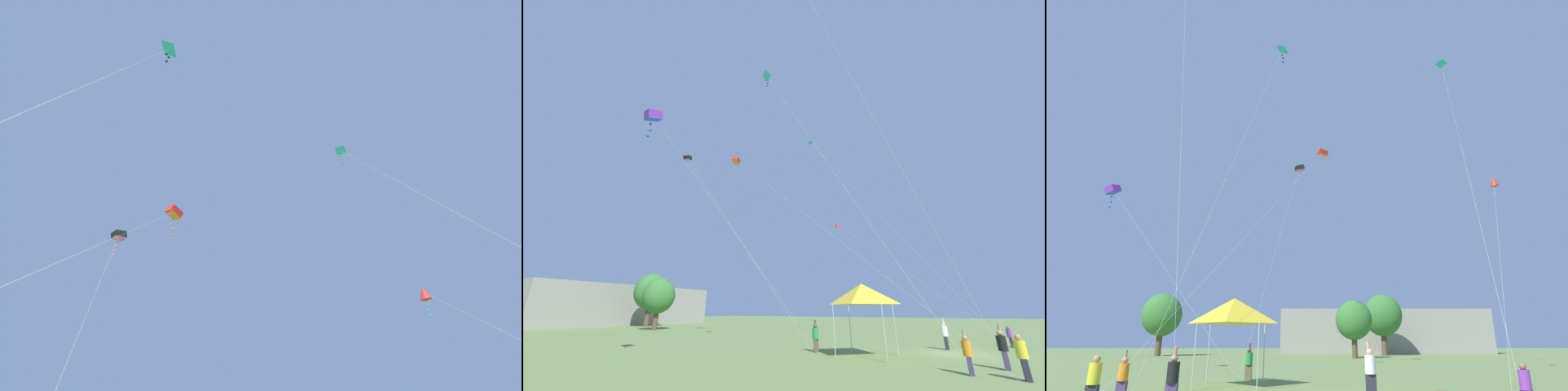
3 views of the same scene
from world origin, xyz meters
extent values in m
plane|color=olive|center=(0.00, 0.00, 0.00)|extent=(220.00, 220.00, 0.00)
cube|color=gray|center=(13.32, 58.97, 3.63)|extent=(35.77, 10.22, 7.26)
cylinder|color=brown|center=(5.90, 38.32, 1.33)|extent=(0.70, 0.70, 2.67)
ellipsoid|color=#387533|center=(5.90, 38.32, 4.70)|extent=(4.77, 4.30, 5.01)
cylinder|color=brown|center=(11.62, 48.29, 1.66)|extent=(0.88, 0.88, 3.33)
ellipsoid|color=#387533|center=(11.62, 48.29, 5.86)|extent=(5.95, 5.36, 6.25)
cylinder|color=#B7B7BC|center=(-5.78, 3.04, 1.49)|extent=(0.05, 0.05, 2.98)
cylinder|color=#B7B7BC|center=(-2.80, 3.04, 1.49)|extent=(0.05, 0.05, 2.98)
cylinder|color=#B7B7BC|center=(-5.78, 6.02, 1.49)|extent=(0.05, 0.05, 2.98)
cylinder|color=#B7B7BC|center=(-2.80, 6.02, 1.49)|extent=(0.05, 0.05, 2.98)
pyramid|color=yellow|center=(-4.29, 4.53, 3.61)|extent=(3.31, 3.31, 1.27)
cube|color=red|center=(4.60, -0.58, 0.18)|extent=(0.55, 0.33, 0.36)
cube|color=#282833|center=(6.26, -3.57, 0.35)|extent=(0.34, 0.19, 0.71)
cylinder|color=purple|center=(6.26, -3.57, 1.00)|extent=(0.35, 0.35, 0.58)
sphere|color=#896042|center=(6.26, -3.57, 1.39)|extent=(0.22, 0.22, 0.22)
cube|color=#473860|center=(-7.39, -0.85, 0.37)|extent=(0.36, 0.20, 0.74)
cylinder|color=orange|center=(-7.39, -0.85, 1.05)|extent=(0.37, 0.37, 0.61)
sphere|color=tan|center=(-7.39, -0.85, 1.46)|extent=(0.23, 0.23, 0.23)
cylinder|color=tan|center=(-7.39, -0.85, 1.56)|extent=(0.16, 0.16, 0.52)
cube|color=brown|center=(-3.85, 8.17, 0.41)|extent=(0.39, 0.22, 0.82)
cylinder|color=#288E3D|center=(-3.85, 8.17, 1.16)|extent=(0.41, 0.41, 0.68)
sphere|color=brown|center=(-3.85, 8.17, 1.61)|extent=(0.26, 0.26, 0.26)
cylinder|color=brown|center=(-3.85, 8.16, 1.71)|extent=(0.18, 0.18, 0.57)
cube|color=#473860|center=(-5.10, -2.32, 0.40)|extent=(0.39, 0.21, 0.81)
cylinder|color=black|center=(-5.10, -2.32, 1.14)|extent=(0.40, 0.40, 0.67)
sphere|color=tan|center=(-5.10, -2.32, 1.59)|extent=(0.25, 0.25, 0.25)
cylinder|color=tan|center=(-5.08, -2.35, 1.69)|extent=(0.21, 0.23, 0.58)
cube|color=#282833|center=(-7.55, -2.77, 0.40)|extent=(0.38, 0.21, 0.80)
cylinder|color=yellow|center=(-7.55, -2.77, 1.13)|extent=(0.40, 0.40, 0.66)
sphere|color=tan|center=(-7.55, -2.77, 1.58)|extent=(0.25, 0.25, 0.25)
cube|color=#282833|center=(2.08, 0.60, 0.43)|extent=(0.42, 0.23, 0.87)
cylinder|color=white|center=(2.08, 0.60, 1.23)|extent=(0.44, 0.44, 0.72)
sphere|color=tan|center=(2.08, 0.60, 1.71)|extent=(0.27, 0.27, 0.27)
cylinder|color=tan|center=(2.04, 0.60, 1.82)|extent=(0.24, 0.17, 0.62)
cylinder|color=silver|center=(-4.89, 6.36, 13.86)|extent=(4.40, 14.68, 27.72)
pyramid|color=#2DBCD1|center=(-2.67, 13.71, 27.78)|extent=(1.13, 0.96, 0.61)
sphere|color=black|center=(-2.77, 13.75, 27.13)|extent=(0.15, 0.15, 0.15)
sphere|color=black|center=(-2.62, 13.62, 26.72)|extent=(0.15, 0.15, 0.15)
sphere|color=black|center=(-2.67, 13.68, 26.31)|extent=(0.15, 0.15, 0.15)
cylinder|color=silver|center=(10.08, 4.48, 7.08)|extent=(8.84, 16.44, 14.16)
cone|color=red|center=(14.49, 12.70, 14.16)|extent=(0.92, 0.87, 0.93)
sphere|color=#2DBCD1|center=(14.54, 12.76, 13.71)|extent=(0.11, 0.11, 0.11)
sphere|color=#2DBCD1|center=(14.55, 12.70, 13.41)|extent=(0.11, 0.11, 0.11)
sphere|color=#2DBCD1|center=(14.43, 12.67, 13.10)|extent=(0.11, 0.11, 0.11)
sphere|color=#2DBCD1|center=(14.52, 12.66, 12.79)|extent=(0.11, 0.11, 0.11)
cylinder|color=silver|center=(-2.82, 17.70, 10.79)|extent=(3.20, 19.13, 21.59)
cube|color=black|center=(-1.22, 27.26, 21.58)|extent=(1.27, 1.11, 0.83)
cube|color=pink|center=(-1.22, 27.26, 21.31)|extent=(1.06, 1.01, 0.37)
sphere|color=pink|center=(-1.21, 27.33, 20.97)|extent=(0.15, 0.15, 0.15)
sphere|color=pink|center=(-1.18, 27.24, 20.55)|extent=(0.15, 0.15, 0.15)
sphere|color=pink|center=(-1.23, 27.27, 20.13)|extent=(0.15, 0.15, 0.15)
sphere|color=pink|center=(-1.27, 27.20, 19.71)|extent=(0.15, 0.15, 0.15)
cylinder|color=silver|center=(-7.40, 1.92, 14.97)|extent=(4.88, 8.69, 29.94)
cylinder|color=silver|center=(-10.02, 10.21, 6.68)|extent=(11.40, 4.87, 13.35)
cube|color=purple|center=(-15.72, 12.64, 13.35)|extent=(1.12, 1.22, 0.96)
cube|color=blue|center=(-15.72, 12.64, 13.08)|extent=(0.90, 1.06, 0.50)
sphere|color=blue|center=(-15.75, 12.69, 12.75)|extent=(0.15, 0.15, 0.15)
sphere|color=blue|center=(-15.71, 12.67, 12.34)|extent=(0.15, 0.15, 0.15)
sphere|color=blue|center=(-15.78, 12.68, 11.92)|extent=(0.15, 0.15, 0.15)
cylinder|color=silver|center=(9.51, 6.18, 13.85)|extent=(6.44, 18.89, 27.71)
pyramid|color=#2DBCD1|center=(12.72, 15.65, 27.76)|extent=(0.98, 0.72, 0.55)
sphere|color=green|center=(12.73, 15.70, 27.15)|extent=(0.14, 0.14, 0.14)
sphere|color=green|center=(12.71, 15.65, 26.76)|extent=(0.14, 0.14, 0.14)
sphere|color=green|center=(12.79, 15.61, 26.37)|extent=(0.14, 0.14, 0.14)
cylinder|color=silver|center=(-3.29, 9.22, 10.30)|extent=(9.07, 23.41, 20.61)
cube|color=red|center=(1.24, 20.92, 20.61)|extent=(1.25, 1.18, 0.94)
cube|color=orange|center=(1.24, 20.92, 20.33)|extent=(1.04, 1.02, 0.48)
sphere|color=orange|center=(1.23, 20.86, 19.99)|extent=(0.15, 0.15, 0.15)
sphere|color=orange|center=(1.18, 21.00, 19.57)|extent=(0.15, 0.15, 0.15)
sphere|color=orange|center=(1.32, 20.84, 19.14)|extent=(0.15, 0.15, 0.15)
sphere|color=orange|center=(1.24, 20.90, 18.72)|extent=(0.15, 0.15, 0.15)
camera|label=1|loc=(-4.48, -1.78, 3.54)|focal=28.00mm
camera|label=2|loc=(-23.96, -1.28, 2.60)|focal=20.00mm
camera|label=3|loc=(-0.65, -17.40, 2.16)|focal=28.00mm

